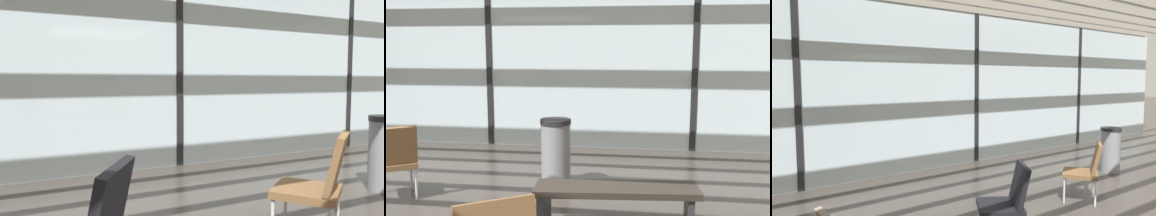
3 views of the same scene
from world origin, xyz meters
The scene contains 5 objects.
glass_curtain_wall centered at (0.00, 5.20, 1.58)m, with size 14.00×0.08×3.17m, color silver.
window_mullion_1 centered at (0.00, 5.20, 1.58)m, with size 0.10×0.12×3.17m, color black.
window_mullion_2 centered at (3.50, 5.20, 1.58)m, with size 0.10×0.12×3.17m, color black.
parked_airplane centered at (-1.51, 11.47, 1.87)m, with size 10.97×3.74×3.74m.
lounge_chair_4 centered at (-0.12, 2.30, 0.49)m, with size 0.70×0.71×0.87m.
Camera 1 is at (-2.22, 0.25, 1.26)m, focal length 34.47 mm.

